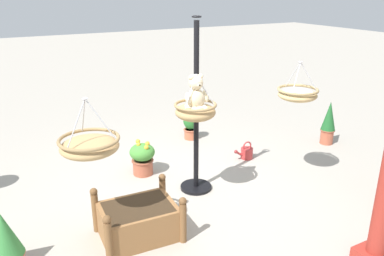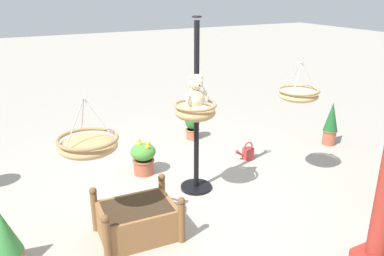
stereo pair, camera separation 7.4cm
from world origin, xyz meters
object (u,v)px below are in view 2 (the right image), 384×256
(potted_plant_conical_shrub, at_px, (192,124))
(potted_plant_tall_leafy, at_px, (4,239))
(display_pole_central, at_px, (196,141))
(potted_plant_small_succulent, at_px, (143,157))
(hanging_basket_with_teddy, at_px, (195,111))
(wooden_planter_box, at_px, (137,219))
(watering_can, at_px, (248,153))
(teddy_bear, at_px, (196,95))
(hanging_basket_right_low, at_px, (88,145))
(hanging_basket_left_high, at_px, (299,94))
(potted_plant_fern_front, at_px, (331,123))

(potted_plant_conical_shrub, bearing_deg, potted_plant_tall_leafy, 34.56)
(display_pole_central, height_order, potted_plant_small_succulent, display_pole_central)
(display_pole_central, distance_m, hanging_basket_with_teddy, 0.60)
(wooden_planter_box, distance_m, watering_can, 2.63)
(teddy_bear, xyz_separation_m, potted_plant_tall_leafy, (2.33, 0.28, -1.13))
(hanging_basket_with_teddy, bearing_deg, potted_plant_small_succulent, -71.64)
(potted_plant_small_succulent, bearing_deg, hanging_basket_right_low, 52.40)
(potted_plant_tall_leafy, bearing_deg, potted_plant_small_succulent, -146.01)
(hanging_basket_left_high, distance_m, wooden_planter_box, 2.69)
(teddy_bear, relative_size, wooden_planter_box, 0.48)
(potted_plant_small_succulent, bearing_deg, watering_can, 170.60)
(display_pole_central, height_order, potted_plant_tall_leafy, display_pole_central)
(hanging_basket_with_teddy, height_order, hanging_basket_left_high, hanging_basket_left_high)
(hanging_basket_right_low, distance_m, wooden_planter_box, 1.08)
(hanging_basket_right_low, height_order, potted_plant_fern_front, hanging_basket_right_low)
(display_pole_central, xyz_separation_m, potted_plant_fern_front, (-2.91, -0.34, -0.33))
(hanging_basket_with_teddy, xyz_separation_m, wooden_planter_box, (0.97, 0.43, -1.03))
(display_pole_central, relative_size, wooden_planter_box, 2.50)
(hanging_basket_with_teddy, relative_size, potted_plant_conical_shrub, 1.01)
(potted_plant_fern_front, bearing_deg, hanging_basket_with_teddy, 10.96)
(potted_plant_tall_leafy, xyz_separation_m, potted_plant_small_succulent, (-1.99, -1.34, -0.05))
(wooden_planter_box, xyz_separation_m, watering_can, (-2.35, -1.17, -0.11))
(hanging_basket_left_high, bearing_deg, hanging_basket_with_teddy, -8.07)
(potted_plant_fern_front, distance_m, watering_can, 1.71)
(hanging_basket_with_teddy, xyz_separation_m, potted_plant_small_succulent, (0.34, -1.03, -0.98))
(potted_plant_tall_leafy, bearing_deg, potted_plant_fern_front, -170.54)
(hanging_basket_left_high, bearing_deg, watering_can, -84.47)
(teddy_bear, bearing_deg, hanging_basket_left_high, 172.79)
(teddy_bear, xyz_separation_m, potted_plant_small_succulent, (0.34, -1.06, -1.18))
(wooden_planter_box, distance_m, potted_plant_small_succulent, 1.59)
(wooden_planter_box, height_order, potted_plant_fern_front, potted_plant_fern_front)
(hanging_basket_right_low, bearing_deg, potted_plant_small_succulent, -127.60)
(hanging_basket_with_teddy, height_order, teddy_bear, teddy_bear)
(hanging_basket_left_high, bearing_deg, potted_plant_small_succulent, -34.37)
(teddy_bear, height_order, hanging_basket_left_high, hanging_basket_left_high)
(hanging_basket_left_high, relative_size, watering_can, 1.59)
(display_pole_central, xyz_separation_m, potted_plant_conical_shrub, (-0.83, -1.73, -0.44))
(potted_plant_small_succulent, height_order, watering_can, potted_plant_small_succulent)
(potted_plant_fern_front, relative_size, potted_plant_conical_shrub, 1.39)
(hanging_basket_right_low, distance_m, potted_plant_tall_leafy, 1.26)
(hanging_basket_left_high, bearing_deg, potted_plant_fern_front, -153.15)
(display_pole_central, bearing_deg, potted_plant_tall_leafy, 12.64)
(display_pole_central, distance_m, potted_plant_fern_front, 2.94)
(hanging_basket_right_low, height_order, wooden_planter_box, hanging_basket_right_low)
(teddy_bear, height_order, potted_plant_tall_leafy, teddy_bear)
(hanging_basket_right_low, bearing_deg, teddy_bear, -166.38)
(wooden_planter_box, xyz_separation_m, potted_plant_small_succulent, (-0.63, -1.46, 0.06))
(teddy_bear, height_order, watering_can, teddy_bear)
(potted_plant_fern_front, distance_m, potted_plant_tall_leafy, 5.46)
(wooden_planter_box, bearing_deg, potted_plant_small_succulent, -113.18)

